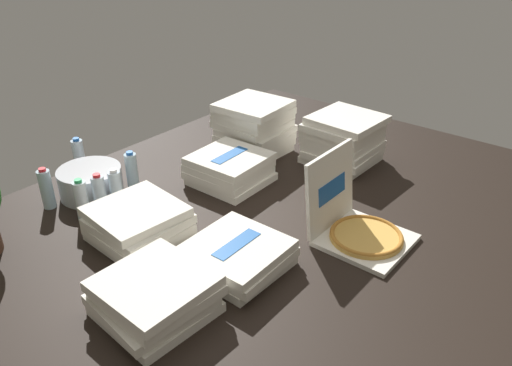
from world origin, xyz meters
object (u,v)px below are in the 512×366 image
object	(u,v)px
open_pizza_box	(357,225)
water_bottle_0	(132,171)
pizza_stack_left_near	(138,224)
pizza_stack_left_mid	(155,296)
water_bottle_3	(116,190)
pizza_stack_right_near	(238,255)
water_bottle_2	(46,189)
pizza_stack_right_far	(230,169)
pizza_stack_left_far	(254,127)
pizza_stack_center_near	(343,139)
water_bottle_1	(79,157)
water_bottle_5	(82,201)
ice_bucket	(91,182)
water_bottle_4	(100,195)

from	to	relation	value
open_pizza_box	water_bottle_0	distance (m)	1.21
open_pizza_box	pizza_stack_left_near	world-z (taller)	open_pizza_box
pizza_stack_left_mid	water_bottle_3	distance (m)	0.82
open_pizza_box	pizza_stack_right_near	distance (m)	0.58
pizza_stack_left_mid	water_bottle_3	bearing A→B (deg)	62.53
water_bottle_0	pizza_stack_left_mid	bearing A→B (deg)	-123.89
pizza_stack_right_near	water_bottle_2	xyz separation A→B (m)	(-0.23, 1.06, 0.04)
pizza_stack_right_far	pizza_stack_left_far	xyz separation A→B (m)	(0.39, 0.15, 0.08)
open_pizza_box	water_bottle_3	xyz separation A→B (m)	(-0.53, 1.06, 0.03)
pizza_stack_left_mid	water_bottle_2	size ratio (longest dim) A/B	1.92
pizza_stack_center_near	water_bottle_2	distance (m)	1.65
pizza_stack_left_far	water_bottle_1	distance (m)	1.03
open_pizza_box	water_bottle_5	bearing A→B (deg)	122.20
water_bottle_1	water_bottle_5	distance (m)	0.51
pizza_stack_left_mid	ice_bucket	world-z (taller)	pizza_stack_left_mid
open_pizza_box	pizza_stack_left_near	bearing A→B (deg)	129.76
open_pizza_box	pizza_stack_left_near	xyz separation A→B (m)	(-0.63, 0.76, 0.01)
pizza_stack_right_near	water_bottle_4	bearing A→B (deg)	97.20
water_bottle_2	pizza_stack_left_mid	bearing A→B (deg)	-99.29
ice_bucket	water_bottle_0	bearing A→B (deg)	-34.47
water_bottle_0	pizza_stack_center_near	bearing A→B (deg)	-34.46
pizza_stack_right_near	water_bottle_2	bearing A→B (deg)	102.44
pizza_stack_right_far	water_bottle_3	bearing A→B (deg)	156.14
pizza_stack_left_far	water_bottle_3	size ratio (longest dim) A/B	1.83
pizza_stack_right_near	pizza_stack_center_near	world-z (taller)	pizza_stack_center_near
pizza_stack_left_far	water_bottle_4	xyz separation A→B (m)	(-1.04, 0.12, -0.06)
open_pizza_box	pizza_stack_left_far	size ratio (longest dim) A/B	1.04
pizza_stack_right_far	water_bottle_4	world-z (taller)	water_bottle_4
open_pizza_box	water_bottle_3	world-z (taller)	open_pizza_box
pizza_stack_left_near	water_bottle_5	world-z (taller)	water_bottle_5
pizza_stack_center_near	ice_bucket	distance (m)	1.44
pizza_stack_left_near	open_pizza_box	bearing A→B (deg)	-50.24
water_bottle_3	open_pizza_box	bearing A→B (deg)	-63.69
water_bottle_1	pizza_stack_center_near	bearing A→B (deg)	-44.50
water_bottle_4	pizza_stack_left_mid	bearing A→B (deg)	-111.62
pizza_stack_left_near	water_bottle_3	xyz separation A→B (m)	(0.11, 0.30, 0.02)
water_bottle_3	ice_bucket	bearing A→B (deg)	90.03
pizza_stack_right_near	pizza_stack_right_far	xyz separation A→B (m)	(0.55, 0.53, 0.02)
open_pizza_box	water_bottle_3	size ratio (longest dim) A/B	1.90
pizza_stack_left_near	water_bottle_0	world-z (taller)	water_bottle_0
pizza_stack_right_near	pizza_stack_left_far	distance (m)	1.17
pizza_stack_left_far	pizza_stack_left_mid	xyz separation A→B (m)	(-1.34, -0.63, -0.08)
pizza_stack_left_near	pizza_stack_right_near	world-z (taller)	pizza_stack_left_near
pizza_stack_right_far	ice_bucket	size ratio (longest dim) A/B	1.21
open_pizza_box	pizza_stack_left_far	bearing A→B (deg)	65.79
water_bottle_0	water_bottle_1	world-z (taller)	same
pizza_stack_left_near	water_bottle_4	world-z (taller)	water_bottle_4
water_bottle_2	water_bottle_5	xyz separation A→B (m)	(0.05, -0.24, 0.00)
pizza_stack_left_far	water_bottle_4	bearing A→B (deg)	173.51
open_pizza_box	pizza_stack_left_far	distance (m)	1.06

